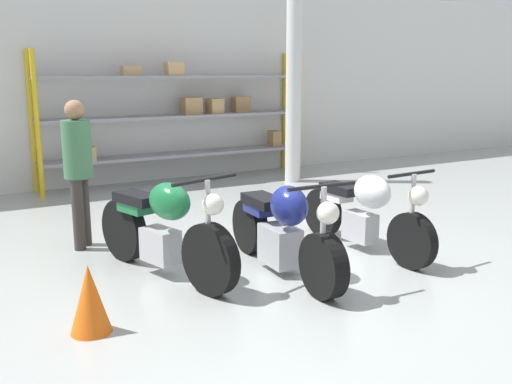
{
  "coord_description": "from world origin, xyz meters",
  "views": [
    {
      "loc": [
        -2.98,
        -4.9,
        2.0
      ],
      "look_at": [
        0.0,
        0.4,
        0.7
      ],
      "focal_mm": 40.0,
      "sensor_mm": 36.0,
      "label": 1
    }
  ],
  "objects_px": {
    "shelving_rack": "(181,114)",
    "motorcycle_blue": "(283,230)",
    "motorcycle_white": "(365,211)",
    "traffic_cone": "(90,299)",
    "motorcycle_green": "(163,228)",
    "person_browsing": "(78,162)"
  },
  "relations": [
    {
      "from": "motorcycle_green",
      "to": "traffic_cone",
      "type": "relative_size",
      "value": 3.66
    },
    {
      "from": "person_browsing",
      "to": "traffic_cone",
      "type": "relative_size",
      "value": 3.06
    },
    {
      "from": "motorcycle_blue",
      "to": "motorcycle_white",
      "type": "xyz_separation_m",
      "value": [
        1.18,
        0.15,
        0.02
      ]
    },
    {
      "from": "shelving_rack",
      "to": "motorcycle_blue",
      "type": "relative_size",
      "value": 2.4
    },
    {
      "from": "motorcycle_green",
      "to": "motorcycle_blue",
      "type": "bearing_deg",
      "value": 48.66
    },
    {
      "from": "motorcycle_green",
      "to": "motorcycle_blue",
      "type": "height_order",
      "value": "motorcycle_green"
    },
    {
      "from": "shelving_rack",
      "to": "traffic_cone",
      "type": "height_order",
      "value": "shelving_rack"
    },
    {
      "from": "shelving_rack",
      "to": "motorcycle_white",
      "type": "distance_m",
      "value": 4.98
    },
    {
      "from": "motorcycle_green",
      "to": "motorcycle_blue",
      "type": "relative_size",
      "value": 0.97
    },
    {
      "from": "motorcycle_blue",
      "to": "person_browsing",
      "type": "bearing_deg",
      "value": -137.27
    },
    {
      "from": "motorcycle_blue",
      "to": "motorcycle_white",
      "type": "relative_size",
      "value": 1.03
    },
    {
      "from": "motorcycle_green",
      "to": "traffic_cone",
      "type": "height_order",
      "value": "motorcycle_green"
    },
    {
      "from": "shelving_rack",
      "to": "motorcycle_white",
      "type": "bearing_deg",
      "value": -87.83
    },
    {
      "from": "motorcycle_white",
      "to": "shelving_rack",
      "type": "bearing_deg",
      "value": 178.68
    },
    {
      "from": "motorcycle_blue",
      "to": "traffic_cone",
      "type": "bearing_deg",
      "value": -76.01
    },
    {
      "from": "motorcycle_green",
      "to": "motorcycle_blue",
      "type": "xyz_separation_m",
      "value": [
        1.07,
        -0.5,
        -0.05
      ]
    },
    {
      "from": "motorcycle_white",
      "to": "traffic_cone",
      "type": "distance_m",
      "value": 3.24
    },
    {
      "from": "person_browsing",
      "to": "traffic_cone",
      "type": "bearing_deg",
      "value": 113.09
    },
    {
      "from": "motorcycle_blue",
      "to": "person_browsing",
      "type": "xyz_separation_m",
      "value": [
        -1.56,
        1.84,
        0.55
      ]
    },
    {
      "from": "shelving_rack",
      "to": "motorcycle_blue",
      "type": "height_order",
      "value": "shelving_rack"
    },
    {
      "from": "motorcycle_blue",
      "to": "motorcycle_white",
      "type": "distance_m",
      "value": 1.19
    },
    {
      "from": "motorcycle_white",
      "to": "traffic_cone",
      "type": "relative_size",
      "value": 3.68
    }
  ]
}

